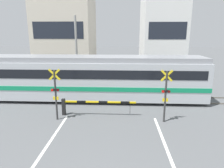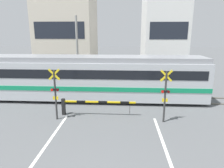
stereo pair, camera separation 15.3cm
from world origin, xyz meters
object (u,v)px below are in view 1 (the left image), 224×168
crossing_barrier_near (85,104)px  commuter_train (85,77)px  crossing_barrier_far (132,83)px  crossing_signal_right (166,94)px  crossing_signal_left (56,92)px

crossing_barrier_near → commuter_train: bearing=99.8°
crossing_barrier_far → crossing_signal_right: size_ratio=1.50×
commuter_train → crossing_signal_right: commuter_train is taller
crossing_barrier_far → crossing_signal_right: crossing_signal_right is taller
commuter_train → crossing_signal_right: 6.66m
commuter_train → crossing_barrier_near: bearing=-80.2°
commuter_train → crossing_barrier_far: bearing=35.1°
crossing_signal_right → commuter_train: bearing=143.4°
commuter_train → crossing_barrier_near: commuter_train is taller
commuter_train → crossing_barrier_far: (3.82, 2.68, -1.07)m
crossing_barrier_far → crossing_barrier_near: bearing=-118.9°
commuter_train → crossing_barrier_far: 4.79m
crossing_barrier_near → crossing_signal_left: size_ratio=1.50×
commuter_train → crossing_barrier_far: size_ratio=3.91×
crossing_barrier_near → crossing_signal_right: size_ratio=1.50×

